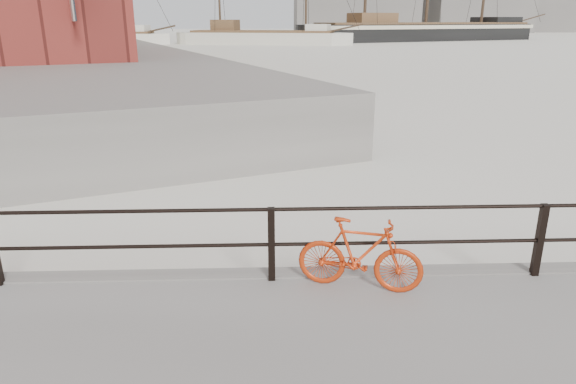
% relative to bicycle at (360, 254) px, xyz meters
% --- Properties ---
extents(ground, '(400.00, 400.00, 0.00)m').
position_rel_bicycle_xyz_m(ground, '(2.40, 0.42, -0.82)').
color(ground, white).
rests_on(ground, ground).
extents(far_quay, '(78.44, 148.07, 1.80)m').
position_rel_bicycle_xyz_m(far_quay, '(-37.60, 72.42, 0.08)').
color(far_quay, gray).
rests_on(far_quay, ground).
extents(guardrail, '(28.00, 0.10, 1.00)m').
position_rel_bicycle_xyz_m(guardrail, '(2.40, 0.27, 0.03)').
color(guardrail, black).
rests_on(guardrail, promenade).
extents(bicycle, '(1.56, 0.66, 0.94)m').
position_rel_bicycle_xyz_m(bicycle, '(0.00, 0.00, 0.00)').
color(bicycle, red).
rests_on(bicycle, promenade).
extents(barque_black, '(57.22, 36.57, 31.21)m').
position_rel_bicycle_xyz_m(barque_black, '(26.23, 86.58, -0.82)').
color(barque_black, black).
rests_on(barque_black, ground).
extents(schooner_mid, '(30.66, 18.45, 20.61)m').
position_rel_bicycle_xyz_m(schooner_mid, '(-1.89, 73.91, -0.82)').
color(schooner_mid, beige).
rests_on(schooner_mid, ground).
extents(schooner_left, '(24.05, 11.10, 18.23)m').
position_rel_bicycle_xyz_m(schooner_left, '(-27.08, 74.31, -0.82)').
color(schooner_left, silver).
rests_on(schooner_left, ground).
extents(industrial_east, '(20.00, 16.00, 14.00)m').
position_rel_bicycle_xyz_m(industrial_east, '(80.40, 150.42, 6.18)').
color(industrial_east, gray).
rests_on(industrial_east, ground).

